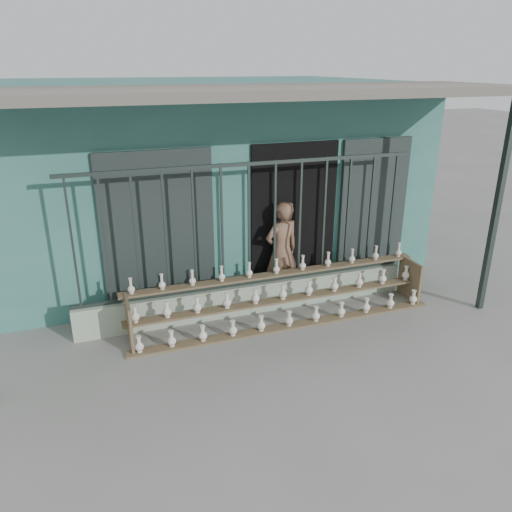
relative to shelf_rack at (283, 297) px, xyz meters
name	(u,v)px	position (x,y,z in m)	size (l,w,h in m)	color
ground	(282,356)	(-0.37, -0.89, -0.36)	(60.00, 60.00, 0.00)	slate
workshop_building	(200,168)	(-0.36, 3.34, 1.26)	(7.40, 6.60, 3.21)	#336C62
parapet_wall	(249,298)	(-0.37, 0.41, -0.13)	(5.00, 0.20, 0.45)	#9CAD95
security_fence	(249,226)	(-0.37, 0.41, 0.99)	(5.00, 0.04, 1.80)	#283330
shelf_rack	(283,297)	(0.00, 0.00, 0.00)	(4.50, 0.68, 0.85)	brown
elderly_woman	(282,251)	(0.25, 0.69, 0.43)	(0.58, 0.38, 1.58)	brown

